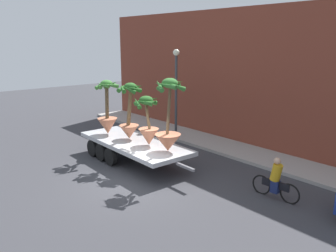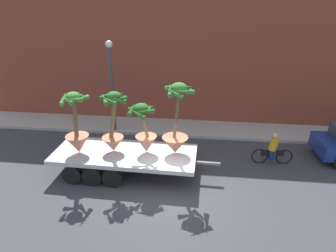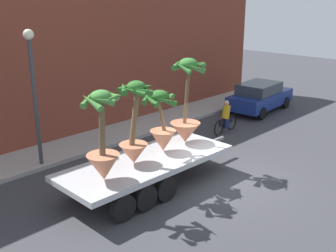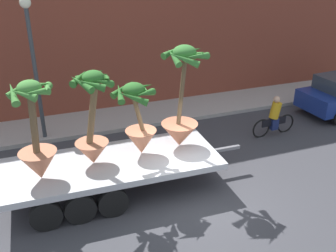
# 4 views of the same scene
# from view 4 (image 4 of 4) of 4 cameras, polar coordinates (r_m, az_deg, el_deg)

# --- Properties ---
(ground_plane) EXTENTS (60.00, 60.00, 0.00)m
(ground_plane) POSITION_cam_4_polar(r_m,az_deg,el_deg) (11.08, 4.31, -10.87)
(ground_plane) COLOR #38383D
(sidewalk) EXTENTS (24.00, 2.20, 0.15)m
(sidewalk) POSITION_cam_4_polar(r_m,az_deg,el_deg) (16.05, -4.68, 1.46)
(sidewalk) COLOR #A39E99
(sidewalk) RESTS_ON ground
(building_facade) EXTENTS (24.00, 1.20, 7.07)m
(building_facade) POSITION_cam_4_polar(r_m,az_deg,el_deg) (16.62, -6.79, 14.70)
(building_facade) COLOR brown
(building_facade) RESTS_ON ground
(flatbed_trailer) EXTENTS (7.01, 2.49, 0.98)m
(flatbed_trailer) POSITION_cam_4_polar(r_m,az_deg,el_deg) (11.13, -9.35, -6.23)
(flatbed_trailer) COLOR #B7BABF
(flatbed_trailer) RESTS_ON ground
(potted_palm_rear) EXTENTS (1.16, 1.13, 2.64)m
(potted_palm_rear) POSITION_cam_4_polar(r_m,az_deg,el_deg) (10.24, -18.52, -2.41)
(potted_palm_rear) COLOR #C17251
(potted_palm_rear) RESTS_ON flatbed_trailer
(potted_palm_middle) EXTENTS (1.18, 1.21, 2.62)m
(potted_palm_middle) POSITION_cam_4_polar(r_m,az_deg,el_deg) (10.56, -10.88, 0.07)
(potted_palm_middle) COLOR #C17251
(potted_palm_middle) RESTS_ON flatbed_trailer
(potted_palm_front) EXTENTS (1.31, 1.34, 3.02)m
(potted_palm_front) POSITION_cam_4_polar(r_m,az_deg,el_deg) (11.32, 1.92, 2.18)
(potted_palm_front) COLOR #B26647
(potted_palm_front) RESTS_ON flatbed_trailer
(potted_palm_extra) EXTENTS (1.25, 1.27, 2.15)m
(potted_palm_extra) POSITION_cam_4_polar(r_m,az_deg,el_deg) (10.95, -4.30, 0.31)
(potted_palm_extra) COLOR #C17251
(potted_palm_extra) RESTS_ON flatbed_trailer
(cyclist) EXTENTS (1.84, 0.37, 1.54)m
(cyclist) POSITION_cam_4_polar(r_m,az_deg,el_deg) (14.88, 15.20, 1.15)
(cyclist) COLOR black
(cyclist) RESTS_ON ground
(street_lamp) EXTENTS (0.36, 0.36, 4.83)m
(street_lamp) POSITION_cam_4_polar(r_m,az_deg,el_deg) (13.78, -19.07, 10.07)
(street_lamp) COLOR #383D42
(street_lamp) RESTS_ON sidewalk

